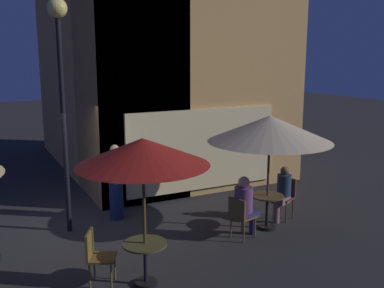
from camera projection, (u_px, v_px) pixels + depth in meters
ground_plane at (62, 234)px, 9.09m from camera, size 60.00×60.00×0.00m
cafe_building at (134, 39)px, 13.10m from camera, size 6.04×8.55×8.28m
street_lamp_near_corner at (60, 61)px, 8.60m from camera, size 0.39×0.39×4.72m
cafe_table_0 at (145, 255)px, 7.00m from camera, size 0.71×0.71×0.71m
cafe_table_2 at (267, 205)px, 9.33m from camera, size 0.69×0.69×0.74m
patio_umbrella_0 at (143, 152)px, 6.67m from camera, size 2.07×2.07×2.40m
patio_umbrella_2 at (270, 129)px, 9.01m from camera, size 2.57×2.57×2.43m
cafe_chair_0 at (96, 253)px, 6.99m from camera, size 0.57×0.57×0.90m
cafe_chair_3 at (286, 194)px, 9.91m from camera, size 0.51×0.51×0.93m
cafe_chair_4 at (240, 214)px, 8.76m from camera, size 0.53×0.53×0.87m
patron_seated_0 at (283, 190)px, 9.78m from camera, size 0.51×0.43×1.22m
patron_seated_1 at (245, 203)px, 8.81m from camera, size 0.54×0.45×1.29m
patron_standing_2 at (116, 182)px, 9.84m from camera, size 0.36×0.36×1.71m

